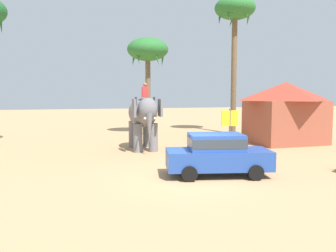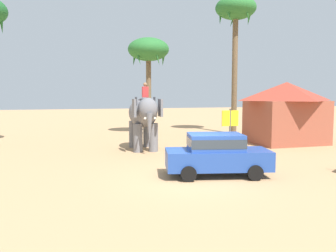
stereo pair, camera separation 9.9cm
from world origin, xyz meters
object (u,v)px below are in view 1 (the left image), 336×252
object	(u,v)px
elephant_with_mahout	(143,116)
palm_tree_left_of_road	(148,52)
palm_tree_behind_elephant	(235,14)
roadside_hut	(285,111)
car_sedan_foreground	(217,153)
signboard_yellow	(230,121)

from	to	relation	value
elephant_with_mahout	palm_tree_left_of_road	world-z (taller)	palm_tree_left_of_road
palm_tree_behind_elephant	roadside_hut	size ratio (longest dim) A/B	2.11
car_sedan_foreground	palm_tree_left_of_road	size ratio (longest dim) A/B	0.57
palm_tree_left_of_road	roadside_hut	distance (m)	11.33
roadside_hut	car_sedan_foreground	bearing A→B (deg)	-136.83
palm_tree_left_of_road	roadside_hut	xyz separation A→B (m)	(7.66, -7.13, -4.34)
palm_tree_left_of_road	signboard_yellow	bearing A→B (deg)	-71.43
elephant_with_mahout	signboard_yellow	world-z (taller)	elephant_with_mahout
elephant_with_mahout	roadside_hut	distance (m)	9.52
car_sedan_foreground	roadside_hut	xyz separation A→B (m)	(7.93, 7.44, 1.20)
car_sedan_foreground	palm_tree_behind_elephant	distance (m)	17.35
palm_tree_left_of_road	signboard_yellow	size ratio (longest dim) A/B	3.15
signboard_yellow	palm_tree_left_of_road	bearing A→B (deg)	108.57
palm_tree_behind_elephant	signboard_yellow	bearing A→B (deg)	-116.70
elephant_with_mahout	palm_tree_behind_elephant	xyz separation A→B (m)	(8.61, 6.24, 7.48)
car_sedan_foreground	elephant_with_mahout	world-z (taller)	elephant_with_mahout
roadside_hut	elephant_with_mahout	bearing A→B (deg)	-178.13
roadside_hut	signboard_yellow	xyz separation A→B (m)	(-4.71, -1.65, -0.44)
palm_tree_left_of_road	roadside_hut	world-z (taller)	palm_tree_left_of_road
signboard_yellow	car_sedan_foreground	bearing A→B (deg)	-119.08
elephant_with_mahout	palm_tree_left_of_road	bearing A→B (deg)	76.02
elephant_with_mahout	palm_tree_behind_elephant	size ratio (longest dim) A/B	0.36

